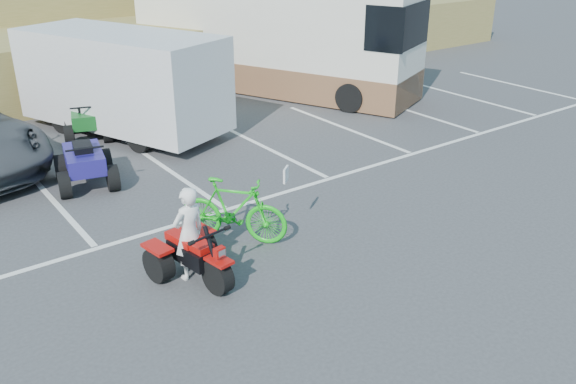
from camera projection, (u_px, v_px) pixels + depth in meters
ground at (299, 258)px, 10.52m from camera, size 100.00×100.00×0.00m
parking_stripes at (222, 174)px, 13.98m from camera, size 28.00×5.16×0.01m
grass_embankment at (32, 42)px, 21.33m from camera, size 40.00×8.50×3.10m
red_trike_atv at (198, 279)px, 9.91m from camera, size 1.38×1.70×1.00m
rider at (189, 233)px, 9.68m from camera, size 0.63×0.47×1.58m
green_dirt_bike at (233, 210)px, 10.89m from camera, size 1.72×1.89×1.20m
cargo_trailer at (122, 80)px, 16.20m from camera, size 4.28×6.22×2.69m
rv_motorhome at (273, 44)px, 20.41m from camera, size 6.22×9.96×3.52m
quad_atv_blue at (88, 184)px, 13.46m from camera, size 1.56×1.88×1.07m
quad_atv_green at (89, 137)px, 16.36m from camera, size 1.60×1.86×1.03m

